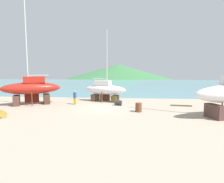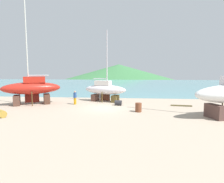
# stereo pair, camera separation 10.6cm
# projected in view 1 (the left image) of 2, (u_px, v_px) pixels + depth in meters

# --- Properties ---
(ground_plane) EXTENTS (47.39, 47.39, 0.00)m
(ground_plane) POSITION_uv_depth(u_px,v_px,m) (99.00, 116.00, 17.28)
(ground_plane) COLOR tan
(sea_water) EXTENTS (172.62, 61.28, 0.01)m
(sea_water) POSITION_uv_depth(u_px,v_px,m) (120.00, 84.00, 59.35)
(sea_water) COLOR teal
(sea_water) RESTS_ON ground
(headland_hill) EXTENTS (141.71, 141.71, 19.62)m
(headland_hill) POSITION_uv_depth(u_px,v_px,m) (118.00, 76.00, 160.90)
(headland_hill) COLOR #3B7643
(headland_hill) RESTS_ON ground
(sailboat_large_starboard) EXTENTS (6.24, 3.47, 9.53)m
(sailboat_large_starboard) POSITION_uv_depth(u_px,v_px,m) (105.00, 90.00, 25.50)
(sailboat_large_starboard) COLOR brown
(sailboat_large_starboard) RESTS_ON ground
(sailboat_far_slipway) EXTENTS (7.18, 5.27, 12.51)m
(sailboat_far_slipway) POSITION_uv_depth(u_px,v_px,m) (32.00, 88.00, 23.25)
(sailboat_far_slipway) COLOR brown
(sailboat_far_slipway) RESTS_ON ground
(worker) EXTENTS (0.29, 0.47, 1.70)m
(worker) POSITION_uv_depth(u_px,v_px,m) (75.00, 97.00, 23.31)
(worker) COLOR orange
(worker) RESTS_ON ground
(barrel_rust_far) EXTENTS (0.88, 0.74, 0.61)m
(barrel_rust_far) POSITION_uv_depth(u_px,v_px,m) (118.00, 103.00, 22.75)
(barrel_rust_far) COLOR #27272B
(barrel_rust_far) RESTS_ON ground
(barrel_rust_mid) EXTENTS (0.90, 0.90, 0.92)m
(barrel_rust_mid) POSITION_uv_depth(u_px,v_px,m) (139.00, 107.00, 19.09)
(barrel_rust_mid) COLOR brown
(barrel_rust_mid) RESTS_ON ground
(barrel_rust_near) EXTENTS (1.02, 0.99, 0.65)m
(barrel_rust_near) POSITION_uv_depth(u_px,v_px,m) (2.00, 114.00, 16.77)
(barrel_rust_near) COLOR olive
(barrel_rust_near) RESTS_ON ground
(timber_plank_far) EXTENTS (2.40, 0.48, 0.15)m
(timber_plank_far) POSITION_uv_depth(u_px,v_px,m) (181.00, 106.00, 22.19)
(timber_plank_far) COLOR brown
(timber_plank_far) RESTS_ON ground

